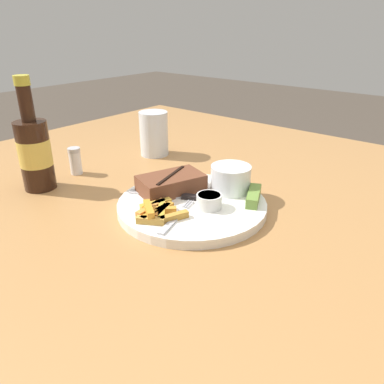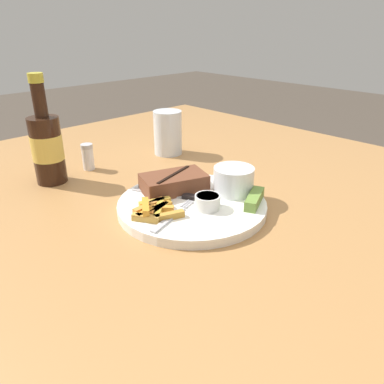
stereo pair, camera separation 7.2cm
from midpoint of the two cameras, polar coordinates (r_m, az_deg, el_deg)
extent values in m
cube|color=#A87542|center=(0.75, -2.77, -4.12)|extent=(1.37, 1.49, 0.04)
cylinder|color=#A87542|center=(1.74, -5.61, -0.23)|extent=(0.06, 0.06, 0.70)
cylinder|color=white|center=(0.73, -2.81, -2.27)|extent=(0.29, 0.29, 0.01)
cylinder|color=white|center=(0.73, -2.83, -1.64)|extent=(0.29, 0.29, 0.00)
cube|color=brown|center=(0.77, -5.89, 1.25)|extent=(0.15, 0.12, 0.03)
cube|color=black|center=(0.76, -5.95, 2.53)|extent=(0.11, 0.03, 0.00)
cube|color=orange|center=(0.68, -7.64, -3.03)|extent=(0.05, 0.03, 0.01)
cube|color=gold|center=(0.65, -9.23, -4.50)|extent=(0.04, 0.05, 0.01)
cube|color=#BD8733|center=(0.66, -5.88, -3.88)|extent=(0.05, 0.03, 0.01)
cube|color=#CE8237|center=(0.70, -9.19, -2.52)|extent=(0.07, 0.02, 0.01)
cube|color=#C68327|center=(0.68, -8.34, -3.17)|extent=(0.08, 0.01, 0.01)
cube|color=orange|center=(0.69, -7.71, -2.88)|extent=(0.05, 0.05, 0.01)
cube|color=gold|center=(0.71, -8.43, -1.95)|extent=(0.06, 0.03, 0.01)
cube|color=gold|center=(0.69, -7.66, -2.90)|extent=(0.06, 0.06, 0.01)
cube|color=orange|center=(0.67, -9.67, -2.65)|extent=(0.04, 0.05, 0.01)
cylinder|color=white|center=(0.76, 3.24, 2.01)|extent=(0.08, 0.08, 0.05)
cylinder|color=beige|center=(0.76, 3.27, 3.48)|extent=(0.08, 0.08, 0.01)
cylinder|color=silver|center=(0.70, -0.45, -1.53)|extent=(0.05, 0.05, 0.03)
cylinder|color=black|center=(0.69, -0.45, -0.76)|extent=(0.04, 0.04, 0.01)
cube|color=olive|center=(0.73, 6.61, -0.69)|extent=(0.08, 0.05, 0.02)
cube|color=#B7B7BC|center=(0.66, -6.03, -4.44)|extent=(0.10, 0.04, 0.00)
cube|color=#B7B7BC|center=(0.71, -3.15, -2.05)|extent=(0.03, 0.01, 0.00)
cube|color=#B7B7BC|center=(0.71, -3.48, -1.99)|extent=(0.03, 0.01, 0.00)
cube|color=#B7B7BC|center=(0.71, -3.80, -1.93)|extent=(0.03, 0.01, 0.00)
cube|color=#B7B7BC|center=(0.76, -8.28, -0.37)|extent=(0.06, 0.11, 0.00)
cube|color=black|center=(0.73, -2.33, -0.89)|extent=(0.04, 0.06, 0.01)
cylinder|color=black|center=(0.88, -24.94, 4.98)|extent=(0.07, 0.07, 0.15)
cylinder|color=gold|center=(0.88, -25.03, 5.43)|extent=(0.07, 0.07, 0.06)
cylinder|color=black|center=(0.86, -26.28, 11.95)|extent=(0.03, 0.03, 0.07)
cylinder|color=gold|center=(0.85, -26.87, 14.93)|extent=(0.03, 0.03, 0.02)
cylinder|color=silver|center=(1.04, -7.84, 8.78)|extent=(0.08, 0.08, 0.12)
cylinder|color=white|center=(0.95, -19.42, 4.17)|extent=(0.03, 0.03, 0.05)
cylinder|color=#B7B7BC|center=(0.94, -19.70, 6.02)|extent=(0.03, 0.03, 0.01)
camera|label=1|loc=(0.04, -92.86, -1.31)|focal=35.00mm
camera|label=2|loc=(0.04, 87.14, 1.31)|focal=35.00mm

